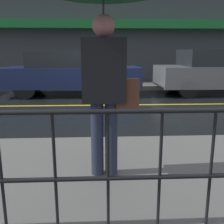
# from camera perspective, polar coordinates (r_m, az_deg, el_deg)

# --- Properties ---
(ground_plane) EXTENTS (80.00, 80.00, 0.00)m
(ground_plane) POSITION_cam_1_polar(r_m,az_deg,el_deg) (7.31, -2.39, 1.49)
(ground_plane) COLOR black
(sidewalk_near) EXTENTS (28.00, 2.47, 0.12)m
(sidewalk_near) POSITION_cam_1_polar(r_m,az_deg,el_deg) (3.10, -1.52, -13.70)
(sidewalk_near) COLOR #60605E
(sidewalk_near) RESTS_ON ground_plane
(sidewalk_far) EXTENTS (28.00, 1.62, 0.12)m
(sidewalk_far) POSITION_cam_1_polar(r_m,az_deg,el_deg) (11.21, -2.61, 5.80)
(sidewalk_far) COLOR #60605E
(sidewalk_far) RESTS_ON ground_plane
(lane_marking) EXTENTS (25.20, 0.12, 0.01)m
(lane_marking) POSITION_cam_1_polar(r_m,az_deg,el_deg) (7.30, -2.39, 1.52)
(lane_marking) COLOR gold
(lane_marking) RESTS_ON ground_plane
(building_storefront) EXTENTS (28.00, 0.85, 5.02)m
(building_storefront) POSITION_cam_1_polar(r_m,az_deg,el_deg) (12.11, -2.76, 17.97)
(building_storefront) COLOR #383D42
(building_storefront) RESTS_ON ground_plane
(railing_foreground) EXTENTS (12.00, 0.04, 0.94)m
(railing_foreground) POSITION_cam_1_polar(r_m,az_deg,el_deg) (1.93, -0.88, -9.41)
(railing_foreground) COLOR black
(railing_foreground) RESTS_ON sidewalk_near
(pedestrian) EXTENTS (1.08, 1.08, 2.12)m
(pedestrian) POSITION_cam_1_polar(r_m,az_deg,el_deg) (2.74, -1.76, 20.45)
(pedestrian) COLOR #23283D
(pedestrian) RESTS_ON sidewalk_near
(car_navy) EXTENTS (4.57, 1.77, 1.47)m
(car_navy) POSITION_cam_1_polar(r_m,az_deg,el_deg) (9.11, -9.01, 8.44)
(car_navy) COLOR #19234C
(car_navy) RESTS_ON ground_plane
(car_grey) EXTENTS (4.17, 1.91, 1.53)m
(car_grey) POSITION_cam_1_polar(r_m,az_deg,el_deg) (9.95, 21.78, 8.15)
(car_grey) COLOR slate
(car_grey) RESTS_ON ground_plane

